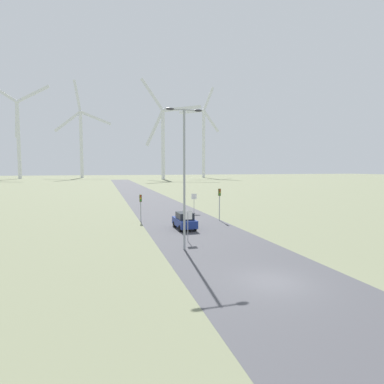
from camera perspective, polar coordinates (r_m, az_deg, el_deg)
ground_plane at (r=18.72m, az=14.96°, el=-16.16°), size 600.00×600.00×0.00m
road_surface at (r=63.90m, az=-8.12°, el=-1.45°), size 10.00×240.00×0.01m
streetlamp at (r=23.80m, az=-1.49°, el=5.34°), size 2.96×0.32×11.24m
stop_sign_near at (r=26.92m, az=-0.80°, el=-5.33°), size 0.81×0.07×2.80m
stop_sign_far at (r=44.05m, az=0.39°, el=-1.44°), size 0.81×0.07×2.87m
traffic_light_post_near_left at (r=37.63m, az=-9.76°, el=-1.83°), size 0.28×0.34×3.35m
traffic_light_post_near_right at (r=37.80m, az=5.26°, el=-0.99°), size 0.28×0.34×4.04m
car_approaching at (r=32.64m, az=-1.44°, el=-5.47°), size 1.88×4.13×1.83m
wind_turbine_far_left at (r=226.81m, az=-30.21°, el=9.98°), size 39.80×7.74×62.34m
wind_turbine_left at (r=228.58m, az=-20.38°, el=9.83°), size 38.34×2.91×68.12m
wind_turbine_center at (r=185.25m, az=-5.55°, el=10.67°), size 34.08×15.63×61.31m
wind_turbine_right at (r=219.87m, az=2.23°, el=10.42°), size 30.11×2.60×65.39m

